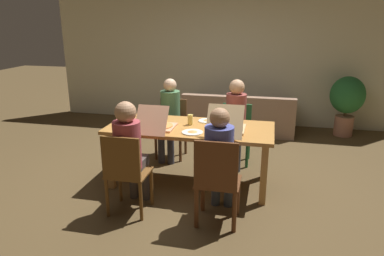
{
  "coord_description": "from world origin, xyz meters",
  "views": [
    {
      "loc": [
        0.94,
        -4.09,
        2.05
      ],
      "look_at": [
        0.0,
        0.1,
        0.71
      ],
      "focal_mm": 33.12,
      "sensor_mm": 36.0,
      "label": 1
    }
  ],
  "objects_px": {
    "chair_1": "(217,181)",
    "drinking_glass_0": "(190,120)",
    "dining_table": "(190,133)",
    "plate_0": "(192,132)",
    "person_2": "(169,113)",
    "plate_1": "(208,121)",
    "person_3": "(235,117)",
    "potted_plant": "(347,99)",
    "pizza_box_0": "(158,125)",
    "chair_3": "(236,130)",
    "person_1": "(220,156)",
    "chair_2": "(172,125)",
    "pizza_box_1": "(227,127)",
    "chair_0": "(125,170)",
    "couch": "(238,117)",
    "drinking_glass_1": "(119,121)",
    "person_0": "(129,147)"
  },
  "relations": [
    {
      "from": "person_0",
      "to": "plate_1",
      "type": "distance_m",
      "value": 1.23
    },
    {
      "from": "pizza_box_0",
      "to": "chair_1",
      "type": "bearing_deg",
      "value": -40.47
    },
    {
      "from": "chair_2",
      "to": "couch",
      "type": "distance_m",
      "value": 1.71
    },
    {
      "from": "person_1",
      "to": "plate_0",
      "type": "height_order",
      "value": "person_1"
    },
    {
      "from": "chair_1",
      "to": "pizza_box_1",
      "type": "xyz_separation_m",
      "value": [
        -0.01,
        0.82,
        0.31
      ]
    },
    {
      "from": "chair_1",
      "to": "pizza_box_1",
      "type": "relative_size",
      "value": 1.48
    },
    {
      "from": "plate_0",
      "to": "couch",
      "type": "relative_size",
      "value": 0.12
    },
    {
      "from": "pizza_box_1",
      "to": "potted_plant",
      "type": "xyz_separation_m",
      "value": [
        1.81,
        2.61,
        -0.15
      ]
    },
    {
      "from": "drinking_glass_0",
      "to": "couch",
      "type": "height_order",
      "value": "drinking_glass_0"
    },
    {
      "from": "dining_table",
      "to": "chair_3",
      "type": "xyz_separation_m",
      "value": [
        0.48,
        0.9,
        -0.2
      ]
    },
    {
      "from": "plate_1",
      "to": "potted_plant",
      "type": "height_order",
      "value": "potted_plant"
    },
    {
      "from": "pizza_box_1",
      "to": "chair_0",
      "type": "bearing_deg",
      "value": -139.66
    },
    {
      "from": "pizza_box_1",
      "to": "couch",
      "type": "bearing_deg",
      "value": 92.0
    },
    {
      "from": "dining_table",
      "to": "plate_0",
      "type": "xyz_separation_m",
      "value": [
        0.08,
        -0.25,
        0.1
      ]
    },
    {
      "from": "chair_1",
      "to": "person_2",
      "type": "distance_m",
      "value": 1.95
    },
    {
      "from": "person_3",
      "to": "potted_plant",
      "type": "xyz_separation_m",
      "value": [
        1.8,
        1.76,
        -0.05
      ]
    },
    {
      "from": "plate_0",
      "to": "drinking_glass_0",
      "type": "relative_size",
      "value": 1.9
    },
    {
      "from": "dining_table",
      "to": "potted_plant",
      "type": "relative_size",
      "value": 1.89
    },
    {
      "from": "chair_0",
      "to": "chair_3",
      "type": "height_order",
      "value": "chair_0"
    },
    {
      "from": "potted_plant",
      "to": "person_1",
      "type": "bearing_deg",
      "value": -118.81
    },
    {
      "from": "chair_1",
      "to": "drinking_glass_0",
      "type": "bearing_deg",
      "value": 116.93
    },
    {
      "from": "plate_1",
      "to": "chair_3",
      "type": "bearing_deg",
      "value": 63.59
    },
    {
      "from": "person_2",
      "to": "plate_1",
      "type": "height_order",
      "value": "person_2"
    },
    {
      "from": "couch",
      "to": "pizza_box_0",
      "type": "bearing_deg",
      "value": -106.19
    },
    {
      "from": "chair_0",
      "to": "potted_plant",
      "type": "relative_size",
      "value": 0.85
    },
    {
      "from": "chair_1",
      "to": "potted_plant",
      "type": "height_order",
      "value": "potted_plant"
    },
    {
      "from": "drinking_glass_1",
      "to": "drinking_glass_0",
      "type": "bearing_deg",
      "value": 13.1
    },
    {
      "from": "dining_table",
      "to": "chair_3",
      "type": "bearing_deg",
      "value": 61.89
    },
    {
      "from": "plate_1",
      "to": "drinking_glass_1",
      "type": "xyz_separation_m",
      "value": [
        -1.06,
        -0.4,
        0.04
      ]
    },
    {
      "from": "person_1",
      "to": "potted_plant",
      "type": "bearing_deg",
      "value": 61.19
    },
    {
      "from": "dining_table",
      "to": "pizza_box_1",
      "type": "height_order",
      "value": "pizza_box_1"
    },
    {
      "from": "person_3",
      "to": "potted_plant",
      "type": "distance_m",
      "value": 2.52
    },
    {
      "from": "chair_0",
      "to": "plate_0",
      "type": "relative_size",
      "value": 3.68
    },
    {
      "from": "pizza_box_1",
      "to": "drinking_glass_0",
      "type": "xyz_separation_m",
      "value": [
        -0.49,
        0.16,
        0.02
      ]
    },
    {
      "from": "person_1",
      "to": "chair_2",
      "type": "xyz_separation_m",
      "value": [
        -0.97,
        1.66,
        -0.22
      ]
    },
    {
      "from": "person_1",
      "to": "plate_1",
      "type": "relative_size",
      "value": 5.1
    },
    {
      "from": "chair_2",
      "to": "chair_0",
      "type": "bearing_deg",
      "value": -90.0
    },
    {
      "from": "plate_0",
      "to": "drinking_glass_0",
      "type": "distance_m",
      "value": 0.34
    },
    {
      "from": "dining_table",
      "to": "chair_3",
      "type": "relative_size",
      "value": 2.42
    },
    {
      "from": "dining_table",
      "to": "person_3",
      "type": "height_order",
      "value": "person_3"
    },
    {
      "from": "chair_2",
      "to": "plate_0",
      "type": "distance_m",
      "value": 1.32
    },
    {
      "from": "person_0",
      "to": "potted_plant",
      "type": "distance_m",
      "value": 4.3
    },
    {
      "from": "chair_1",
      "to": "potted_plant",
      "type": "bearing_deg",
      "value": 62.28
    },
    {
      "from": "person_2",
      "to": "plate_1",
      "type": "bearing_deg",
      "value": -37.03
    },
    {
      "from": "chair_2",
      "to": "drinking_glass_1",
      "type": "distance_m",
      "value": 1.16
    },
    {
      "from": "person_0",
      "to": "drinking_glass_1",
      "type": "height_order",
      "value": "person_0"
    },
    {
      "from": "dining_table",
      "to": "chair_1",
      "type": "xyz_separation_m",
      "value": [
        0.48,
        -0.91,
        -0.17
      ]
    },
    {
      "from": "dining_table",
      "to": "chair_1",
      "type": "bearing_deg",
      "value": -62.06
    },
    {
      "from": "plate_0",
      "to": "potted_plant",
      "type": "bearing_deg",
      "value": 51.49
    },
    {
      "from": "chair_2",
      "to": "drinking_glass_0",
      "type": "distance_m",
      "value": 1.02
    }
  ]
}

